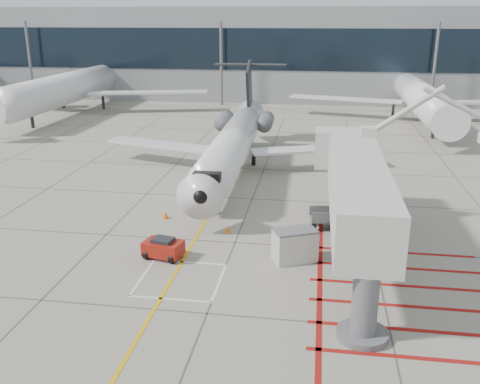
# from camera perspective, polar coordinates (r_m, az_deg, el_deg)

# --- Properties ---
(ground_plane) EXTENTS (260.00, 260.00, 0.00)m
(ground_plane) POSITION_cam_1_polar(r_m,az_deg,el_deg) (28.13, -1.84, -8.67)
(ground_plane) COLOR gray
(ground_plane) RESTS_ON ground
(regional_jet) EXTENTS (25.50, 31.83, 8.20)m
(regional_jet) POSITION_cam_1_polar(r_m,az_deg,el_deg) (42.10, -1.30, 6.45)
(regional_jet) COLOR white
(regional_jet) RESTS_ON ground_plane
(jet_bridge) EXTENTS (8.99, 18.71, 7.46)m
(jet_bridge) POSITION_cam_1_polar(r_m,az_deg,el_deg) (27.75, 12.47, -1.13)
(jet_bridge) COLOR beige
(jet_bridge) RESTS_ON ground_plane
(pushback_tug) EXTENTS (2.30, 1.69, 1.22)m
(pushback_tug) POSITION_cam_1_polar(r_m,az_deg,el_deg) (29.90, -8.20, -5.86)
(pushback_tug) COLOR #9D1A0F
(pushback_tug) RESTS_ON ground_plane
(baggage_cart) EXTENTS (2.30, 1.64, 1.35)m
(baggage_cart) POSITION_cam_1_polar(r_m,az_deg,el_deg) (33.97, 9.30, -2.78)
(baggage_cart) COLOR #595A5E
(baggage_cart) RESTS_ON ground_plane
(ground_power_unit) EXTENTS (2.61, 2.14, 1.79)m
(ground_power_unit) POSITION_cam_1_polar(r_m,az_deg,el_deg) (29.31, 5.87, -5.66)
(ground_power_unit) COLOR beige
(ground_power_unit) RESTS_ON ground_plane
(cone_nose) EXTENTS (0.38, 0.38, 0.53)m
(cone_nose) POSITION_cam_1_polar(r_m,az_deg,el_deg) (35.59, -7.95, -2.41)
(cone_nose) COLOR #ED5C0C
(cone_nose) RESTS_ON ground_plane
(cone_side) EXTENTS (0.32, 0.32, 0.45)m
(cone_side) POSITION_cam_1_polar(r_m,az_deg,el_deg) (33.11, -1.34, -3.93)
(cone_side) COLOR orange
(cone_side) RESTS_ON ground_plane
(terminal_building) EXTENTS (180.00, 28.00, 14.00)m
(terminal_building) POSITION_cam_1_polar(r_m,az_deg,el_deg) (94.97, 12.19, 14.45)
(terminal_building) COLOR gray
(terminal_building) RESTS_ON ground_plane
(terminal_glass_band) EXTENTS (180.00, 0.10, 6.00)m
(terminal_glass_band) POSITION_cam_1_polar(r_m,az_deg,el_deg) (80.91, 12.78, 14.52)
(terminal_glass_band) COLOR black
(terminal_glass_band) RESTS_ON ground_plane
(bg_aircraft_b) EXTENTS (36.55, 40.61, 12.18)m
(bg_aircraft_b) POSITION_cam_1_polar(r_m,az_deg,el_deg) (78.58, -17.36, 12.65)
(bg_aircraft_b) COLOR silver
(bg_aircraft_b) RESTS_ON ground_plane
(bg_aircraft_c) EXTENTS (32.84, 36.48, 10.95)m
(bg_aircraft_c) POSITION_cam_1_polar(r_m,az_deg,el_deg) (72.07, 18.70, 11.58)
(bg_aircraft_c) COLOR silver
(bg_aircraft_c) RESTS_ON ground_plane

